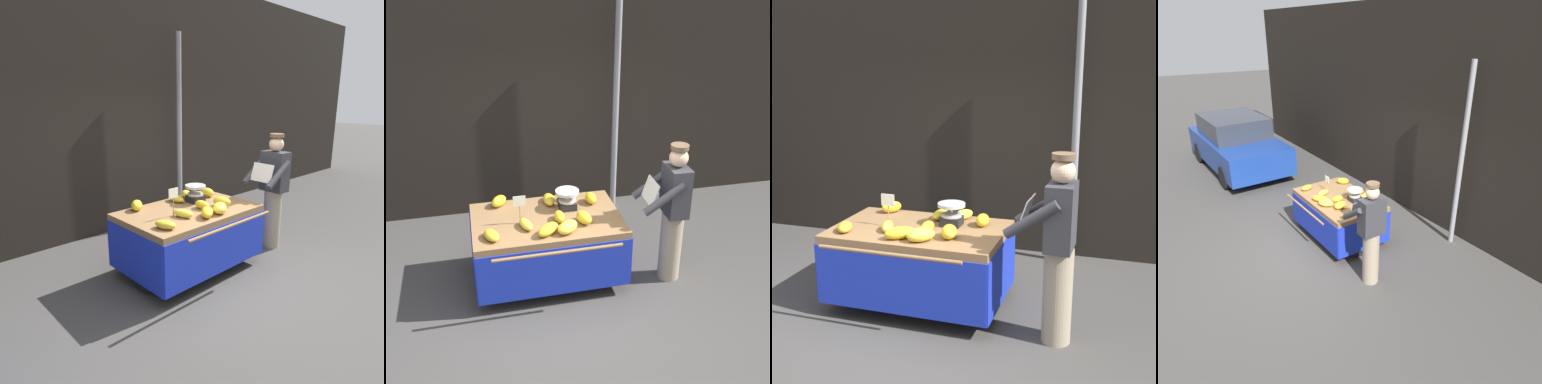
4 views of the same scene
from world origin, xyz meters
TOP-DOWN VIEW (x-y plane):
  - ground_plane at (0.00, 0.00)m, footprint 60.00×60.00m
  - back_wall at (0.00, 2.77)m, footprint 16.00×0.24m
  - street_pole at (1.16, 2.41)m, footprint 0.09×0.09m
  - banana_cart at (-0.17, 0.72)m, footprint 1.73×1.30m
  - weighing_scale at (0.11, 0.90)m, footprint 0.28×0.28m
  - price_sign at (-0.48, 0.66)m, footprint 0.14×0.01m
  - banana_bunch_0 at (0.22, 0.51)m, footprint 0.21×0.28m
  - banana_bunch_1 at (-0.22, 0.36)m, footprint 0.31×0.30m
  - banana_bunch_2 at (-0.43, 0.54)m, footprint 0.18×0.28m
  - banana_bunch_3 at (-0.04, 0.62)m, footprint 0.12×0.22m
  - banana_bunch_4 at (-0.68, 1.15)m, footprint 0.25×0.26m
  - banana_bunch_5 at (-0.01, 0.35)m, footprint 0.32×0.31m
  - banana_bunch_6 at (0.16, 1.13)m, footprint 0.23×0.28m
  - banana_bunch_7 at (0.41, 0.97)m, footprint 0.14×0.22m
  - banana_bunch_8 at (-0.82, 0.40)m, footprint 0.22×0.28m
  - banana_bunch_9 at (-0.08, 1.08)m, footprint 0.15×0.30m
  - vendor_person at (1.24, 0.42)m, footprint 0.59×0.53m

SIDE VIEW (x-z plane):
  - ground_plane at x=0.00m, z-range 0.00..0.00m
  - banana_cart at x=-0.17m, z-range 0.20..1.04m
  - vendor_person at x=1.24m, z-range 0.02..1.73m
  - banana_bunch_8 at x=-0.82m, z-range 0.84..0.93m
  - banana_bunch_2 at x=-0.43m, z-range 0.84..0.93m
  - banana_bunch_9 at x=-0.08m, z-range 0.84..0.93m
  - banana_bunch_6 at x=0.16m, z-range 0.84..0.94m
  - banana_bunch_3 at x=-0.04m, z-range 0.84..0.95m
  - banana_bunch_1 at x=-0.22m, z-range 0.84..0.95m
  - banana_bunch_7 at x=0.41m, z-range 0.84..0.96m
  - banana_bunch_4 at x=-0.68m, z-range 0.84..0.96m
  - banana_bunch_5 at x=-0.01m, z-range 0.84..0.97m
  - banana_bunch_0 at x=0.22m, z-range 0.84..0.97m
  - weighing_scale at x=0.11m, z-range 0.84..1.07m
  - price_sign at x=-0.48m, z-range 0.91..1.25m
  - street_pole at x=1.16m, z-range 0.00..3.29m
  - back_wall at x=0.00m, z-range 0.00..4.27m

